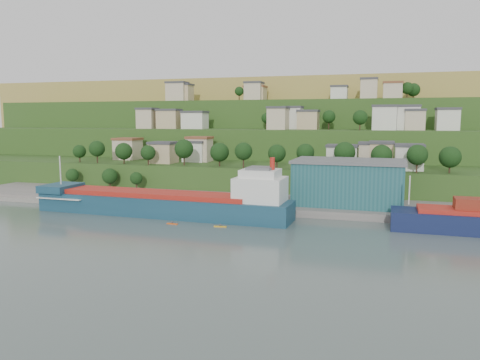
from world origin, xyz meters
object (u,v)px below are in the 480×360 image
at_px(cargo_ship_near, 169,205).
at_px(warehouse, 349,182).
at_px(caravan, 70,192).
at_px(kayak_orange, 172,223).

relative_size(cargo_ship_near, warehouse, 2.32).
bearing_deg(cargo_ship_near, caravan, 162.67).
bearing_deg(kayak_orange, caravan, 155.56).
height_order(caravan, kayak_orange, caravan).
xyz_separation_m(cargo_ship_near, kayak_orange, (5.30, -9.68, -2.77)).
relative_size(caravan, kayak_orange, 1.85).
bearing_deg(caravan, kayak_orange, -37.71).
bearing_deg(kayak_orange, warehouse, 38.77).
distance_m(cargo_ship_near, caravan, 45.05).
distance_m(warehouse, kayak_orange, 51.86).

